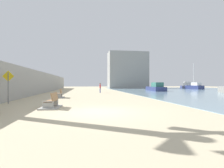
{
  "coord_description": "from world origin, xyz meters",
  "views": [
    {
      "loc": [
        -0.79,
        -10.04,
        1.57
      ],
      "look_at": [
        3.12,
        15.69,
        1.46
      ],
      "focal_mm": 29.58,
      "sensor_mm": 36.0,
      "label": 1
    }
  ],
  "objects_px": {
    "bench_near": "(51,104)",
    "boat_distant": "(195,87)",
    "bench_far": "(59,96)",
    "boat_far_left": "(186,86)",
    "person_walking": "(100,87)",
    "boat_outer": "(156,88)",
    "pedestrian_sign": "(8,83)"
  },
  "relations": [
    {
      "from": "boat_outer",
      "to": "pedestrian_sign",
      "type": "xyz_separation_m",
      "value": [
        -20.0,
        -20.05,
        0.92
      ]
    },
    {
      "from": "bench_far",
      "to": "person_walking",
      "type": "xyz_separation_m",
      "value": [
        5.25,
        9.57,
        0.7
      ]
    },
    {
      "from": "pedestrian_sign",
      "to": "boat_distant",
      "type": "bearing_deg",
      "value": 39.94
    },
    {
      "from": "person_walking",
      "to": "boat_distant",
      "type": "relative_size",
      "value": 0.24
    },
    {
      "from": "boat_distant",
      "to": "bench_near",
      "type": "bearing_deg",
      "value": -133.87
    },
    {
      "from": "person_walking",
      "to": "boat_distant",
      "type": "distance_m",
      "value": 28.66
    },
    {
      "from": "person_walking",
      "to": "boat_outer",
      "type": "xyz_separation_m",
      "value": [
        11.67,
        5.23,
        -0.28
      ]
    },
    {
      "from": "pedestrian_sign",
      "to": "boat_outer",
      "type": "bearing_deg",
      "value": 45.08
    },
    {
      "from": "person_walking",
      "to": "bench_far",
      "type": "bearing_deg",
      "value": -118.74
    },
    {
      "from": "bench_near",
      "to": "bench_far",
      "type": "distance_m",
      "value": 8.28
    },
    {
      "from": "bench_far",
      "to": "person_walking",
      "type": "bearing_deg",
      "value": 61.26
    },
    {
      "from": "boat_far_left",
      "to": "person_walking",
      "type": "bearing_deg",
      "value": -143.1
    },
    {
      "from": "bench_far",
      "to": "boat_far_left",
      "type": "relative_size",
      "value": 0.27
    },
    {
      "from": "bench_near",
      "to": "bench_far",
      "type": "relative_size",
      "value": 1.01
    },
    {
      "from": "bench_far",
      "to": "boat_outer",
      "type": "bearing_deg",
      "value": 41.17
    },
    {
      "from": "person_walking",
      "to": "boat_outer",
      "type": "distance_m",
      "value": 12.79
    },
    {
      "from": "boat_outer",
      "to": "boat_distant",
      "type": "relative_size",
      "value": 1.02
    },
    {
      "from": "bench_near",
      "to": "pedestrian_sign",
      "type": "height_order",
      "value": "pedestrian_sign"
    },
    {
      "from": "bench_far",
      "to": "boat_far_left",
      "type": "distance_m",
      "value": 44.22
    },
    {
      "from": "boat_outer",
      "to": "boat_far_left",
      "type": "xyz_separation_m",
      "value": [
        15.56,
        15.21,
        0.09
      ]
    },
    {
      "from": "person_walking",
      "to": "pedestrian_sign",
      "type": "height_order",
      "value": "pedestrian_sign"
    },
    {
      "from": "bench_near",
      "to": "boat_distant",
      "type": "bearing_deg",
      "value": 46.13
    },
    {
      "from": "bench_near",
      "to": "boat_outer",
      "type": "distance_m",
      "value": 28.25
    },
    {
      "from": "bench_near",
      "to": "boat_outer",
      "type": "height_order",
      "value": "boat_outer"
    },
    {
      "from": "boat_distant",
      "to": "bench_far",
      "type": "bearing_deg",
      "value": -143.14
    },
    {
      "from": "bench_far",
      "to": "boat_distant",
      "type": "height_order",
      "value": "boat_distant"
    },
    {
      "from": "boat_distant",
      "to": "boat_far_left",
      "type": "distance_m",
      "value": 7.32
    },
    {
      "from": "boat_far_left",
      "to": "pedestrian_sign",
      "type": "height_order",
      "value": "pedestrian_sign"
    },
    {
      "from": "boat_distant",
      "to": "person_walking",
      "type": "bearing_deg",
      "value": -152.19
    },
    {
      "from": "bench_near",
      "to": "pedestrian_sign",
      "type": "xyz_separation_m",
      "value": [
        -3.69,
        3.0,
        1.34
      ]
    },
    {
      "from": "boat_far_left",
      "to": "bench_far",
      "type": "bearing_deg",
      "value": -137.26
    },
    {
      "from": "person_walking",
      "to": "bench_near",
      "type": "bearing_deg",
      "value": -104.61
    }
  ]
}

